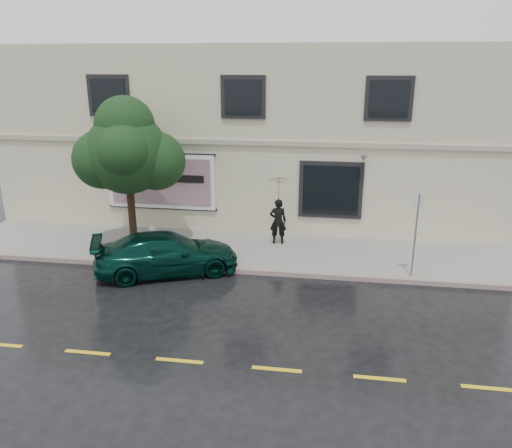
# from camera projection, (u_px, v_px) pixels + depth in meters

# --- Properties ---
(ground) EXTENTS (90.00, 90.00, 0.00)m
(ground) POSITION_uv_depth(u_px,v_px,m) (215.00, 293.00, 14.50)
(ground) COLOR black
(ground) RESTS_ON ground
(sidewalk) EXTENTS (20.00, 3.50, 0.15)m
(sidewalk) POSITION_uv_depth(u_px,v_px,m) (236.00, 250.00, 17.53)
(sidewalk) COLOR gray
(sidewalk) RESTS_ON ground
(curb) EXTENTS (20.00, 0.18, 0.16)m
(curb) POSITION_uv_depth(u_px,v_px,m) (226.00, 270.00, 15.88)
(curb) COLOR gray
(curb) RESTS_ON ground
(road_marking) EXTENTS (19.00, 0.12, 0.01)m
(road_marking) POSITION_uv_depth(u_px,v_px,m) (179.00, 361.00, 11.21)
(road_marking) COLOR gold
(road_marking) RESTS_ON ground
(building) EXTENTS (20.00, 8.12, 7.00)m
(building) POSITION_uv_depth(u_px,v_px,m) (260.00, 131.00, 21.85)
(building) COLOR #B6AE93
(building) RESTS_ON ground
(billboard) EXTENTS (4.30, 0.16, 2.20)m
(billboard) POSITION_uv_depth(u_px,v_px,m) (161.00, 181.00, 18.93)
(billboard) COLOR white
(billboard) RESTS_ON ground
(car) EXTENTS (4.86, 3.51, 1.30)m
(car) POSITION_uv_depth(u_px,v_px,m) (167.00, 253.00, 15.68)
(car) COLOR #072C24
(car) RESTS_ON ground
(pedestrian) EXTENTS (0.64, 0.46, 1.65)m
(pedestrian) POSITION_uv_depth(u_px,v_px,m) (278.00, 221.00, 17.74)
(pedestrian) COLOR black
(pedestrian) RESTS_ON sidewalk
(umbrella) EXTENTS (1.29, 1.29, 0.76)m
(umbrella) POSITION_uv_depth(u_px,v_px,m) (278.00, 188.00, 17.36)
(umbrella) COLOR black
(umbrella) RESTS_ON pedestrian
(street_tree) EXTENTS (2.74, 2.74, 4.72)m
(street_tree) POSITION_uv_depth(u_px,v_px,m) (127.00, 154.00, 16.55)
(street_tree) COLOR #2F2115
(street_tree) RESTS_ON sidewalk
(fire_hydrant) EXTENTS (0.32, 0.30, 0.78)m
(fire_hydrant) POSITION_uv_depth(u_px,v_px,m) (152.00, 236.00, 17.56)
(fire_hydrant) COLOR silver
(fire_hydrant) RESTS_ON sidewalk
(sign_pole) EXTENTS (0.32, 0.08, 2.62)m
(sign_pole) POSITION_uv_depth(u_px,v_px,m) (416.00, 228.00, 14.73)
(sign_pole) COLOR #97999F
(sign_pole) RESTS_ON sidewalk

